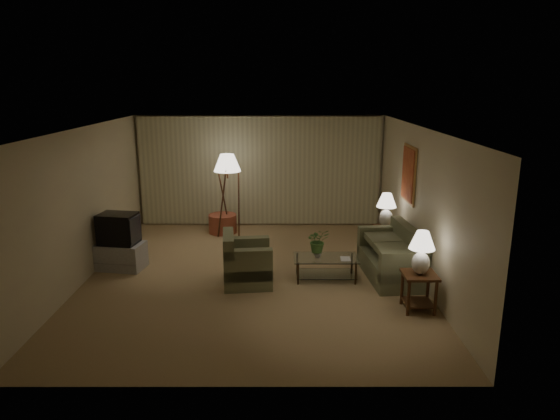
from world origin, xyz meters
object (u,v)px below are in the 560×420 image
object	(u,v)px
table_lamp_near	(422,249)
table_lamp_far	(386,207)
side_table_near	(419,285)
vase	(318,254)
armchair	(247,264)
side_table_far	(385,236)
crt_tv	(118,229)
sofa	(390,258)
floor_lamp	(228,194)
coffee_table	(326,265)
tv_cabinet	(121,256)
ottoman	(223,224)

from	to	relation	value
table_lamp_near	table_lamp_far	size ratio (longest dim) A/B	0.99
side_table_near	vase	bearing A→B (deg)	139.85
armchair	table_lamp_near	xyz separation A→B (m)	(2.73, -1.07, 0.64)
side_table_far	table_lamp_far	bearing A→B (deg)	0.00
side_table_far	table_lamp_far	distance (m)	0.62
side_table_near	crt_tv	xyz separation A→B (m)	(-5.20, 1.80, 0.38)
sofa	table_lamp_far	world-z (taller)	table_lamp_far
table_lamp_far	floor_lamp	distance (m)	3.60
side_table_near	table_lamp_near	bearing A→B (deg)	165.96
vase	coffee_table	bearing A→B (deg)	-0.00
table_lamp_near	table_lamp_far	world-z (taller)	table_lamp_far
table_lamp_far	tv_cabinet	world-z (taller)	table_lamp_far
sofa	side_table_far	bearing A→B (deg)	168.17
tv_cabinet	vase	size ratio (longest dim) A/B	7.11
crt_tv	ottoman	xyz separation A→B (m)	(1.69, 2.35, -0.57)
side_table_near	ottoman	xyz separation A→B (m)	(-3.51, 4.15, -0.19)
coffee_table	vase	xyz separation A→B (m)	(-0.15, 0.00, 0.20)
coffee_table	crt_tv	xyz separation A→B (m)	(-3.87, 0.55, 0.51)
armchair	coffee_table	bearing A→B (deg)	-88.46
side_table_near	crt_tv	distance (m)	5.52
sofa	coffee_table	size ratio (longest dim) A/B	1.57
tv_cabinet	side_table_far	bearing A→B (deg)	18.45
sofa	armchair	size ratio (longest dim) A/B	1.74
floor_lamp	vase	size ratio (longest dim) A/B	14.08
table_lamp_near	crt_tv	world-z (taller)	table_lamp_near
side_table_near	table_lamp_near	xyz separation A→B (m)	(-0.00, 0.00, 0.60)
crt_tv	floor_lamp	world-z (taller)	floor_lamp
armchair	ottoman	world-z (taller)	armchair
coffee_table	crt_tv	bearing A→B (deg)	171.94
crt_tv	ottoman	distance (m)	2.95
side_table_near	floor_lamp	xyz separation A→B (m)	(-3.34, 3.94, 0.59)
table_lamp_near	floor_lamp	world-z (taller)	floor_lamp
side_table_near	vase	world-z (taller)	side_table_near
side_table_far	floor_lamp	bearing A→B (deg)	158.20
table_lamp_near	side_table_far	bearing A→B (deg)	90.00
tv_cabinet	crt_tv	bearing A→B (deg)	0.00
side_table_far	coffee_table	bearing A→B (deg)	-134.61
side_table_near	table_lamp_near	world-z (taller)	table_lamp_near
armchair	crt_tv	distance (m)	2.61
sofa	vase	xyz separation A→B (m)	(-1.33, -0.10, 0.11)
table_lamp_near	ottoman	distance (m)	5.49
side_table_near	coffee_table	bearing A→B (deg)	136.82
crt_tv	vase	xyz separation A→B (m)	(3.72, -0.55, -0.31)
table_lamp_near	armchair	bearing A→B (deg)	158.69
coffee_table	tv_cabinet	world-z (taller)	tv_cabinet
armchair	coffee_table	world-z (taller)	armchair
tv_cabinet	table_lamp_far	bearing A→B (deg)	18.45
sofa	floor_lamp	xyz separation A→B (m)	(-3.19, 2.59, 0.62)
table_lamp_near	coffee_table	xyz separation A→B (m)	(-1.33, 1.25, -0.73)
crt_tv	coffee_table	bearing A→B (deg)	1.62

